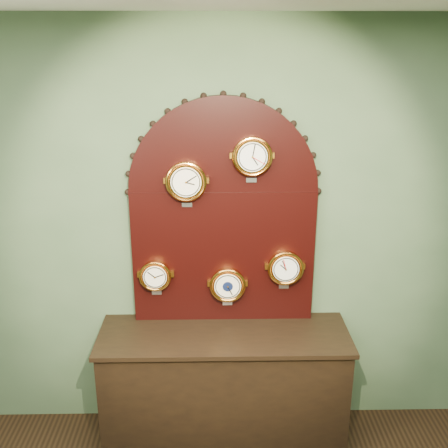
{
  "coord_description": "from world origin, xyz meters",
  "views": [
    {
      "loc": [
        -0.06,
        -0.82,
        2.64
      ],
      "look_at": [
        0.0,
        2.25,
        1.58
      ],
      "focal_mm": 42.79,
      "sensor_mm": 36.0,
      "label": 1
    }
  ],
  "objects_px": {
    "shop_counter": "(224,389)",
    "hygrometer": "(155,275)",
    "arabic_clock": "(252,156)",
    "barometer": "(228,285)",
    "display_board": "(223,207)",
    "tide_clock": "(285,267)",
    "roman_clock": "(186,181)"
  },
  "relations": [
    {
      "from": "shop_counter",
      "to": "hygrometer",
      "type": "height_order",
      "value": "hygrometer"
    },
    {
      "from": "tide_clock",
      "to": "arabic_clock",
      "type": "bearing_deg",
      "value": -179.93
    },
    {
      "from": "arabic_clock",
      "to": "tide_clock",
      "type": "relative_size",
      "value": 1.04
    },
    {
      "from": "barometer",
      "to": "tide_clock",
      "type": "relative_size",
      "value": 1.01
    },
    {
      "from": "shop_counter",
      "to": "arabic_clock",
      "type": "height_order",
      "value": "arabic_clock"
    },
    {
      "from": "shop_counter",
      "to": "tide_clock",
      "type": "bearing_deg",
      "value": 20.71
    },
    {
      "from": "roman_clock",
      "to": "display_board",
      "type": "bearing_deg",
      "value": 16.22
    },
    {
      "from": "arabic_clock",
      "to": "tide_clock",
      "type": "height_order",
      "value": "arabic_clock"
    },
    {
      "from": "roman_clock",
      "to": "shop_counter",
      "type": "bearing_deg",
      "value": -33.44
    },
    {
      "from": "hygrometer",
      "to": "tide_clock",
      "type": "height_order",
      "value": "tide_clock"
    },
    {
      "from": "arabic_clock",
      "to": "tide_clock",
      "type": "xyz_separation_m",
      "value": [
        0.23,
        0.0,
        -0.74
      ]
    },
    {
      "from": "hygrometer",
      "to": "arabic_clock",
      "type": "bearing_deg",
      "value": -0.09
    },
    {
      "from": "roman_clock",
      "to": "tide_clock",
      "type": "xyz_separation_m",
      "value": [
        0.64,
        0.0,
        -0.59
      ]
    },
    {
      "from": "roman_clock",
      "to": "tide_clock",
      "type": "relative_size",
      "value": 1.07
    },
    {
      "from": "roman_clock",
      "to": "hygrometer",
      "type": "distance_m",
      "value": 0.67
    },
    {
      "from": "roman_clock",
      "to": "hygrometer",
      "type": "relative_size",
      "value": 1.17
    },
    {
      "from": "arabic_clock",
      "to": "hygrometer",
      "type": "bearing_deg",
      "value": 179.91
    },
    {
      "from": "shop_counter",
      "to": "display_board",
      "type": "distance_m",
      "value": 1.25
    },
    {
      "from": "display_board",
      "to": "barometer",
      "type": "distance_m",
      "value": 0.52
    },
    {
      "from": "roman_clock",
      "to": "tide_clock",
      "type": "distance_m",
      "value": 0.87
    },
    {
      "from": "display_board",
      "to": "hygrometer",
      "type": "xyz_separation_m",
      "value": [
        -0.45,
        -0.07,
        -0.45
      ]
    },
    {
      "from": "hygrometer",
      "to": "barometer",
      "type": "xyz_separation_m",
      "value": [
        0.47,
        -0.0,
        -0.07
      ]
    },
    {
      "from": "shop_counter",
      "to": "hygrometer",
      "type": "relative_size",
      "value": 6.13
    },
    {
      "from": "shop_counter",
      "to": "hygrometer",
      "type": "xyz_separation_m",
      "value": [
        -0.45,
        0.15,
        0.78
      ]
    },
    {
      "from": "arabic_clock",
      "to": "barometer",
      "type": "bearing_deg",
      "value": 179.97
    },
    {
      "from": "arabic_clock",
      "to": "barometer",
      "type": "distance_m",
      "value": 0.87
    },
    {
      "from": "shop_counter",
      "to": "tide_clock",
      "type": "relative_size",
      "value": 5.59
    },
    {
      "from": "display_board",
      "to": "arabic_clock",
      "type": "height_order",
      "value": "display_board"
    },
    {
      "from": "display_board",
      "to": "shop_counter",
      "type": "bearing_deg",
      "value": -90.0
    },
    {
      "from": "barometer",
      "to": "tide_clock",
      "type": "bearing_deg",
      "value": 0.03
    },
    {
      "from": "arabic_clock",
      "to": "barometer",
      "type": "relative_size",
      "value": 1.03
    },
    {
      "from": "display_board",
      "to": "tide_clock",
      "type": "height_order",
      "value": "display_board"
    }
  ]
}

